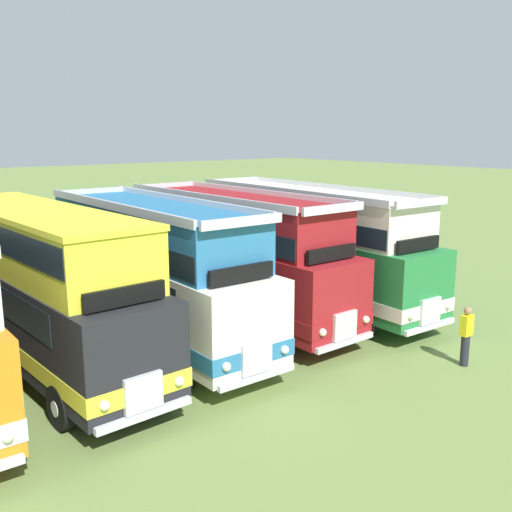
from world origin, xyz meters
TOP-DOWN VIEW (x-y plane):
  - bus_sixth_in_row at (3.38, 0.07)m, footprint 3.02×10.81m
  - bus_seventh_in_row at (6.77, -0.00)m, footprint 2.68×10.49m
  - bus_eighth_in_row at (10.15, 0.37)m, footprint 2.70×10.53m
  - bus_ninth_in_row at (13.54, 0.24)m, footprint 2.99×11.65m
  - marshal_person at (12.71, -7.25)m, footprint 0.36×0.24m

SIDE VIEW (x-z plane):
  - marshal_person at x=12.71m, z-range 0.02..1.75m
  - bus_seventh_in_row at x=6.77m, z-range 0.10..4.62m
  - bus_eighth_in_row at x=10.15m, z-range 0.10..4.62m
  - bus_ninth_in_row at x=13.54m, z-range 0.10..4.62m
  - bus_sixth_in_row at x=3.38m, z-range 0.23..4.72m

